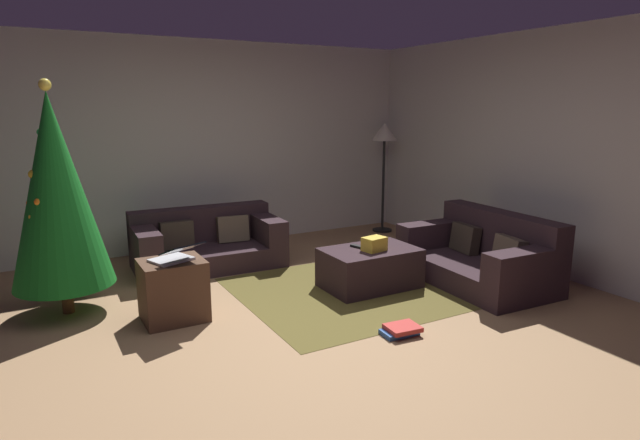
# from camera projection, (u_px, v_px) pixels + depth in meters

# --- Properties ---
(ground_plane) EXTENTS (6.40, 6.40, 0.00)m
(ground_plane) POSITION_uv_depth(u_px,v_px,m) (302.00, 335.00, 4.27)
(ground_plane) COLOR #93704C
(rear_partition) EXTENTS (6.40, 0.12, 2.60)m
(rear_partition) POSITION_uv_depth(u_px,v_px,m) (186.00, 146.00, 6.67)
(rear_partition) COLOR beige
(rear_partition) RESTS_ON ground_plane
(corner_partition) EXTENTS (0.12, 6.40, 2.60)m
(corner_partition) POSITION_uv_depth(u_px,v_px,m) (571.00, 155.00, 5.49)
(corner_partition) COLOR beige
(corner_partition) RESTS_ON ground_plane
(couch_left) EXTENTS (1.65, 0.91, 0.64)m
(couch_left) POSITION_uv_depth(u_px,v_px,m) (207.00, 243.00, 6.08)
(couch_left) COLOR #2D1E23
(couch_left) RESTS_ON ground_plane
(couch_right) EXTENTS (0.98, 1.60, 0.72)m
(couch_right) POSITION_uv_depth(u_px,v_px,m) (482.00, 256.00, 5.51)
(couch_right) COLOR #2D1E23
(couch_right) RESTS_ON ground_plane
(ottoman) EXTENTS (0.93, 0.61, 0.40)m
(ottoman) POSITION_uv_depth(u_px,v_px,m) (370.00, 268.00, 5.36)
(ottoman) COLOR #2D1E23
(ottoman) RESTS_ON ground_plane
(gift_box) EXTENTS (0.24, 0.19, 0.14)m
(gift_box) POSITION_uv_depth(u_px,v_px,m) (374.00, 244.00, 5.24)
(gift_box) COLOR gold
(gift_box) RESTS_ON ottoman
(tv_remote) EXTENTS (0.09, 0.17, 0.02)m
(tv_remote) POSITION_uv_depth(u_px,v_px,m) (358.00, 246.00, 5.36)
(tv_remote) COLOR black
(tv_remote) RESTS_ON ottoman
(christmas_tree) EXTENTS (0.84, 0.84, 2.02)m
(christmas_tree) POSITION_uv_depth(u_px,v_px,m) (56.00, 191.00, 4.50)
(christmas_tree) COLOR brown
(christmas_tree) RESTS_ON ground_plane
(side_table) EXTENTS (0.52, 0.44, 0.53)m
(side_table) POSITION_uv_depth(u_px,v_px,m) (173.00, 290.00, 4.53)
(side_table) COLOR #4C3323
(side_table) RESTS_ON ground_plane
(laptop) EXTENTS (0.44, 0.50, 0.19)m
(laptop) POSITION_uv_depth(u_px,v_px,m) (175.00, 255.00, 4.42)
(laptop) COLOR silver
(laptop) RESTS_ON side_table
(book_stack) EXTENTS (0.31, 0.23, 0.08)m
(book_stack) POSITION_uv_depth(u_px,v_px,m) (401.00, 330.00, 4.27)
(book_stack) COLOR #2D5193
(book_stack) RESTS_ON ground_plane
(corner_lamp) EXTENTS (0.36, 0.36, 1.56)m
(corner_lamp) POSITION_uv_depth(u_px,v_px,m) (384.00, 140.00, 7.51)
(corner_lamp) COLOR black
(corner_lamp) RESTS_ON ground_plane
(area_rug) EXTENTS (2.60, 2.00, 0.01)m
(area_rug) POSITION_uv_depth(u_px,v_px,m) (369.00, 286.00, 5.40)
(area_rug) COLOR brown
(area_rug) RESTS_ON ground_plane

